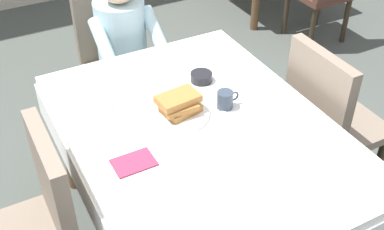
{
  "coord_description": "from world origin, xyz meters",
  "views": [
    {
      "loc": [
        -0.83,
        -1.48,
        2.1
      ],
      "look_at": [
        -0.02,
        0.04,
        0.79
      ],
      "focal_mm": 46.02,
      "sensor_mm": 36.0,
      "label": 1
    }
  ],
  "objects_px": {
    "dining_table_main": "(200,142)",
    "fork_left_of_plate": "(142,130)",
    "chair_right_side": "(328,115)",
    "bowl_butter": "(201,77)",
    "knife_right_of_plate": "(217,106)",
    "chair_left_side": "(36,222)",
    "plate_breakfast": "(179,114)",
    "breakfast_stack": "(179,104)",
    "spoon_near_edge": "(214,163)",
    "chair_diner": "(117,50)",
    "syrup_pitcher": "(108,104)",
    "diner_person": "(124,41)",
    "cup_coffee": "(225,100)"
  },
  "relations": [
    {
      "from": "chair_left_side",
      "to": "fork_left_of_plate",
      "type": "xyz_separation_m",
      "value": [
        0.53,
        0.1,
        0.21
      ]
    },
    {
      "from": "fork_left_of_plate",
      "to": "plate_breakfast",
      "type": "bearing_deg",
      "value": -83.02
    },
    {
      "from": "cup_coffee",
      "to": "diner_person",
      "type": "bearing_deg",
      "value": 98.47
    },
    {
      "from": "bowl_butter",
      "to": "breakfast_stack",
      "type": "bearing_deg",
      "value": -138.2
    },
    {
      "from": "diner_person",
      "to": "cup_coffee",
      "type": "xyz_separation_m",
      "value": [
        0.14,
        -0.94,
        0.11
      ]
    },
    {
      "from": "chair_left_side",
      "to": "syrup_pitcher",
      "type": "height_order",
      "value": "chair_left_side"
    },
    {
      "from": "dining_table_main",
      "to": "knife_right_of_plate",
      "type": "height_order",
      "value": "knife_right_of_plate"
    },
    {
      "from": "chair_diner",
      "to": "fork_left_of_plate",
      "type": "xyz_separation_m",
      "value": [
        -0.27,
        -1.07,
        0.21
      ]
    },
    {
      "from": "chair_diner",
      "to": "bowl_butter",
      "type": "bearing_deg",
      "value": 99.98
    },
    {
      "from": "dining_table_main",
      "to": "chair_right_side",
      "type": "distance_m",
      "value": 0.78
    },
    {
      "from": "dining_table_main",
      "to": "bowl_butter",
      "type": "bearing_deg",
      "value": 60.65
    },
    {
      "from": "cup_coffee",
      "to": "syrup_pitcher",
      "type": "xyz_separation_m",
      "value": [
        -0.49,
        0.23,
        -0.01
      ]
    },
    {
      "from": "diner_person",
      "to": "bowl_butter",
      "type": "xyz_separation_m",
      "value": [
        0.15,
        -0.69,
        0.09
      ]
    },
    {
      "from": "diner_person",
      "to": "chair_left_side",
      "type": "relative_size",
      "value": 1.2
    },
    {
      "from": "dining_table_main",
      "to": "bowl_butter",
      "type": "distance_m",
      "value": 0.39
    },
    {
      "from": "breakfast_stack",
      "to": "bowl_butter",
      "type": "distance_m",
      "value": 0.3
    },
    {
      "from": "fork_left_of_plate",
      "to": "spoon_near_edge",
      "type": "relative_size",
      "value": 1.2
    },
    {
      "from": "plate_breakfast",
      "to": "syrup_pitcher",
      "type": "xyz_separation_m",
      "value": [
        -0.27,
        0.18,
        0.03
      ]
    },
    {
      "from": "dining_table_main",
      "to": "cup_coffee",
      "type": "distance_m",
      "value": 0.23
    },
    {
      "from": "spoon_near_edge",
      "to": "breakfast_stack",
      "type": "bearing_deg",
      "value": 72.27
    },
    {
      "from": "chair_diner",
      "to": "chair_left_side",
      "type": "bearing_deg",
      "value": 55.53
    },
    {
      "from": "fork_left_of_plate",
      "to": "knife_right_of_plate",
      "type": "height_order",
      "value": "same"
    },
    {
      "from": "fork_left_of_plate",
      "to": "chair_left_side",
      "type": "bearing_deg",
      "value": 101.54
    },
    {
      "from": "chair_left_side",
      "to": "knife_right_of_plate",
      "type": "distance_m",
      "value": 0.94
    },
    {
      "from": "plate_breakfast",
      "to": "spoon_near_edge",
      "type": "height_order",
      "value": "plate_breakfast"
    },
    {
      "from": "syrup_pitcher",
      "to": "chair_diner",
      "type": "bearing_deg",
      "value": 68.04
    },
    {
      "from": "chair_diner",
      "to": "dining_table_main",
      "type": "bearing_deg",
      "value": 88.4
    },
    {
      "from": "chair_left_side",
      "to": "spoon_near_edge",
      "type": "xyz_separation_m",
      "value": [
        0.71,
        -0.23,
        0.21
      ]
    },
    {
      "from": "dining_table_main",
      "to": "spoon_near_edge",
      "type": "xyz_separation_m",
      "value": [
        -0.06,
        -0.23,
        0.09
      ]
    },
    {
      "from": "chair_right_side",
      "to": "bowl_butter",
      "type": "distance_m",
      "value": 0.71
    },
    {
      "from": "diner_person",
      "to": "chair_right_side",
      "type": "distance_m",
      "value": 1.26
    },
    {
      "from": "chair_diner",
      "to": "syrup_pitcher",
      "type": "xyz_separation_m",
      "value": [
        -0.35,
        -0.87,
        0.25
      ]
    },
    {
      "from": "breakfast_stack",
      "to": "spoon_near_edge",
      "type": "xyz_separation_m",
      "value": [
        -0.02,
        -0.35,
        -0.06
      ]
    },
    {
      "from": "dining_table_main",
      "to": "fork_left_of_plate",
      "type": "relative_size",
      "value": 8.47
    },
    {
      "from": "chair_diner",
      "to": "cup_coffee",
      "type": "xyz_separation_m",
      "value": [
        0.14,
        -1.09,
        0.25
      ]
    },
    {
      "from": "chair_diner",
      "to": "diner_person",
      "type": "distance_m",
      "value": 0.21
    },
    {
      "from": "knife_right_of_plate",
      "to": "chair_diner",
      "type": "bearing_deg",
      "value": 2.86
    },
    {
      "from": "fork_left_of_plate",
      "to": "knife_right_of_plate",
      "type": "bearing_deg",
      "value": -89.03
    },
    {
      "from": "chair_left_side",
      "to": "chair_right_side",
      "type": "bearing_deg",
      "value": -90.0
    },
    {
      "from": "breakfast_stack",
      "to": "syrup_pitcher",
      "type": "distance_m",
      "value": 0.33
    },
    {
      "from": "plate_breakfast",
      "to": "spoon_near_edge",
      "type": "distance_m",
      "value": 0.35
    },
    {
      "from": "cup_coffee",
      "to": "fork_left_of_plate",
      "type": "distance_m",
      "value": 0.41
    },
    {
      "from": "chair_diner",
      "to": "bowl_butter",
      "type": "xyz_separation_m",
      "value": [
        0.15,
        -0.85,
        0.23
      ]
    },
    {
      "from": "cup_coffee",
      "to": "knife_right_of_plate",
      "type": "relative_size",
      "value": 0.57
    },
    {
      "from": "plate_breakfast",
      "to": "diner_person",
      "type": "bearing_deg",
      "value": 84.92
    },
    {
      "from": "chair_right_side",
      "to": "plate_breakfast",
      "type": "bearing_deg",
      "value": -98.32
    },
    {
      "from": "dining_table_main",
      "to": "chair_right_side",
      "type": "xyz_separation_m",
      "value": [
        0.77,
        0.0,
        -0.12
      ]
    },
    {
      "from": "dining_table_main",
      "to": "chair_left_side",
      "type": "xyz_separation_m",
      "value": [
        -0.77,
        0.0,
        -0.12
      ]
    },
    {
      "from": "chair_right_side",
      "to": "fork_left_of_plate",
      "type": "height_order",
      "value": "chair_right_side"
    },
    {
      "from": "dining_table_main",
      "to": "chair_diner",
      "type": "xyz_separation_m",
      "value": [
        0.03,
        1.17,
        -0.12
      ]
    }
  ]
}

